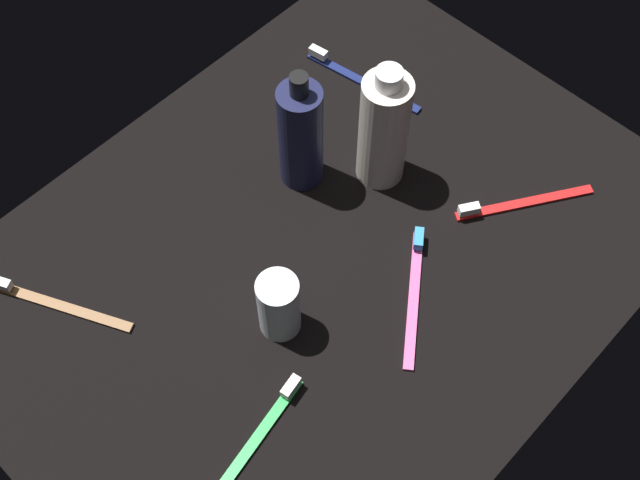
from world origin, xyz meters
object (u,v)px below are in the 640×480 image
(toothbrush_brown, at_px, (52,302))
(toothbrush_red, at_px, (517,203))
(bodywash_bottle, at_px, (384,129))
(toothbrush_pink, at_px, (414,289))
(toothbrush_navy, at_px, (356,77))
(deodorant_stick, at_px, (279,306))
(toothbrush_green, at_px, (257,437))
(lotion_bottle, at_px, (301,135))

(toothbrush_brown, distance_m, toothbrush_red, 0.57)
(bodywash_bottle, bearing_deg, toothbrush_brown, 160.04)
(toothbrush_pink, xyz_separation_m, toothbrush_red, (0.18, -0.01, 0.00))
(bodywash_bottle, xyz_separation_m, toothbrush_navy, (0.09, 0.13, -0.08))
(deodorant_stick, bearing_deg, toothbrush_red, -17.09)
(deodorant_stick, height_order, toothbrush_green, deodorant_stick)
(bodywash_bottle, height_order, toothbrush_navy, bodywash_bottle)
(bodywash_bottle, bearing_deg, toothbrush_pink, -125.02)
(bodywash_bottle, height_order, toothbrush_green, bodywash_bottle)
(lotion_bottle, height_order, toothbrush_brown, lotion_bottle)
(toothbrush_brown, bearing_deg, lotion_bottle, -13.32)
(bodywash_bottle, height_order, toothbrush_red, bodywash_bottle)
(lotion_bottle, relative_size, bodywash_bottle, 0.99)
(lotion_bottle, height_order, toothbrush_green, lotion_bottle)
(toothbrush_brown, height_order, toothbrush_green, same)
(toothbrush_red, bearing_deg, toothbrush_pink, 175.58)
(toothbrush_brown, xyz_separation_m, toothbrush_pink, (0.31, -0.29, 0.00))
(deodorant_stick, relative_size, toothbrush_green, 0.51)
(deodorant_stick, distance_m, toothbrush_red, 0.34)
(bodywash_bottle, xyz_separation_m, toothbrush_brown, (-0.41, 0.15, -0.08))
(toothbrush_pink, distance_m, toothbrush_navy, 0.33)
(toothbrush_brown, bearing_deg, deodorant_stick, -51.45)
(toothbrush_pink, bearing_deg, lotion_bottle, 82.17)
(bodywash_bottle, distance_m, toothbrush_red, 0.19)
(bodywash_bottle, relative_size, toothbrush_red, 1.17)
(deodorant_stick, distance_m, toothbrush_green, 0.14)
(toothbrush_brown, relative_size, toothbrush_pink, 1.11)
(lotion_bottle, xyz_separation_m, toothbrush_green, (-0.28, -0.21, -0.07))
(toothbrush_pink, bearing_deg, bodywash_bottle, 54.98)
(toothbrush_brown, relative_size, toothbrush_green, 0.94)
(deodorant_stick, relative_size, toothbrush_red, 0.58)
(toothbrush_pink, distance_m, toothbrush_green, 0.25)
(toothbrush_red, bearing_deg, lotion_bottle, 123.41)
(lotion_bottle, height_order, toothbrush_red, lotion_bottle)
(deodorant_stick, relative_size, toothbrush_navy, 0.51)
(toothbrush_red, bearing_deg, bodywash_bottle, 116.06)
(bodywash_bottle, xyz_separation_m, toothbrush_red, (0.08, -0.16, -0.08))
(lotion_bottle, relative_size, toothbrush_pink, 1.21)
(lotion_bottle, bearing_deg, toothbrush_navy, 18.98)
(deodorant_stick, xyz_separation_m, toothbrush_pink, (0.14, -0.08, -0.04))
(toothbrush_pink, bearing_deg, toothbrush_red, -4.42)
(bodywash_bottle, relative_size, toothbrush_pink, 1.22)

